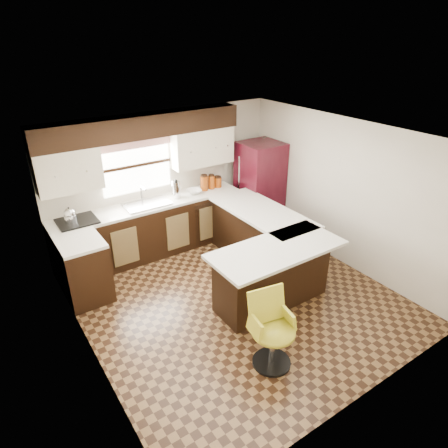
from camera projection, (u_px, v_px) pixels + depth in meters
floor at (236, 298)px, 5.93m from camera, size 4.40×4.40×0.00m
ceiling at (238, 138)px, 4.86m from camera, size 4.40×4.40×0.00m
wall_back at (164, 179)px, 7.03m from camera, size 4.40×0.00×4.40m
wall_front at (373, 312)px, 3.76m from camera, size 4.40×0.00×4.40m
wall_left at (81, 274)px, 4.35m from camera, size 0.00×4.40×4.40m
wall_right at (342, 193)px, 6.45m from camera, size 0.00×4.40×4.40m
base_cab_back at (152, 230)px, 6.92m from camera, size 3.30×0.60×0.90m
base_cab_left at (85, 271)px, 5.76m from camera, size 0.60×0.70×0.90m
counter_back at (149, 205)px, 6.71m from camera, size 3.30×0.60×0.04m
counter_left at (79, 242)px, 5.55m from camera, size 0.60×0.70×0.04m
soffit at (142, 126)px, 6.25m from camera, size 3.40×0.35×0.36m
upper_cab_left at (68, 170)px, 5.86m from camera, size 0.94×0.35×0.64m
upper_cab_right at (202, 147)px, 7.01m from camera, size 1.14×0.35×0.64m
window_pane at (136, 166)px, 6.61m from camera, size 1.20×0.02×0.90m
valance at (135, 143)px, 6.41m from camera, size 1.30×0.06×0.18m
sink at (147, 204)px, 6.65m from camera, size 0.75×0.45×0.03m
dishwasher at (209, 223)px, 7.22m from camera, size 0.58×0.03×0.78m
cooktop at (77, 221)px, 6.08m from camera, size 0.58×0.50×0.02m
peninsula_long at (258, 238)px, 6.65m from camera, size 0.60×1.95×0.90m
peninsula_return at (272, 275)px, 5.66m from camera, size 1.65×0.60×0.90m
counter_pen_long at (262, 212)px, 6.46m from camera, size 0.84×1.95×0.04m
counter_pen_return at (277, 250)px, 5.37m from camera, size 1.89×0.84×0.04m
refrigerator at (260, 187)px, 7.62m from camera, size 0.74×0.71×1.73m
bar_chair at (273, 332)px, 4.57m from camera, size 0.58×0.58×0.94m
kettle at (70, 215)px, 5.97m from camera, size 0.18×0.18×0.24m
percolator at (176, 189)px, 6.89m from camera, size 0.15×0.15×0.29m
mixing_bowl at (194, 191)px, 7.12m from camera, size 0.31×0.31×0.06m
canister_large at (204, 183)px, 7.20m from camera, size 0.14×0.14×0.26m
canister_med at (211, 182)px, 7.29m from camera, size 0.12×0.12×0.24m
canister_small at (218, 182)px, 7.37m from camera, size 0.14×0.14×0.18m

